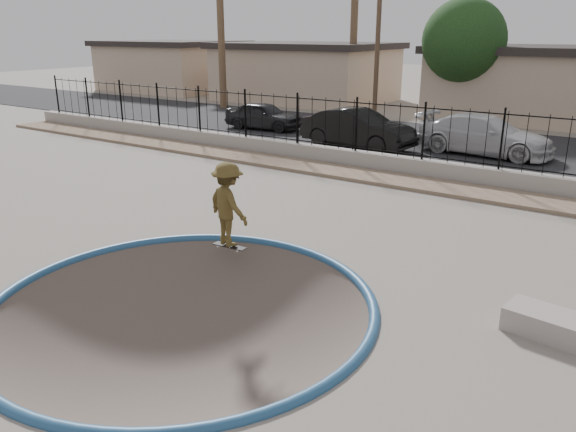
% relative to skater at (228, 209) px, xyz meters
% --- Properties ---
extents(ground, '(120.00, 120.00, 2.20)m').
position_rel_skater_xyz_m(ground, '(1.09, 10.40, -2.05)').
color(ground, slate).
rests_on(ground, ground).
extents(bowl_pit, '(6.84, 6.84, 1.80)m').
position_rel_skater_xyz_m(bowl_pit, '(1.09, -2.60, -0.95)').
color(bowl_pit, '#4E423B').
rests_on(bowl_pit, ground).
extents(coping_ring, '(7.04, 7.04, 0.20)m').
position_rel_skater_xyz_m(coping_ring, '(1.09, -2.60, -0.95)').
color(coping_ring, navy).
rests_on(coping_ring, ground).
extents(rock_strip, '(42.00, 1.60, 0.11)m').
position_rel_skater_xyz_m(rock_strip, '(1.09, 7.60, -0.89)').
color(rock_strip, '#987D64').
rests_on(rock_strip, ground).
extents(retaining_wall, '(42.00, 0.45, 0.60)m').
position_rel_skater_xyz_m(retaining_wall, '(1.09, 8.70, -0.65)').
color(retaining_wall, gray).
rests_on(retaining_wall, ground).
extents(fence, '(40.00, 0.04, 1.80)m').
position_rel_skater_xyz_m(fence, '(1.09, 8.70, 0.55)').
color(fence, black).
rests_on(fence, retaining_wall).
extents(street, '(90.00, 8.00, 0.04)m').
position_rel_skater_xyz_m(street, '(1.09, 15.40, -0.93)').
color(street, black).
rests_on(street, ground).
extents(house_west_far, '(10.60, 8.60, 3.90)m').
position_rel_skater_xyz_m(house_west_far, '(-26.91, 24.90, 1.03)').
color(house_west_far, tan).
rests_on(house_west_far, ground).
extents(house_west, '(11.60, 8.60, 3.90)m').
position_rel_skater_xyz_m(house_west, '(-13.91, 24.90, 1.03)').
color(house_west, tan).
rests_on(house_west, ground).
extents(house_center, '(10.60, 8.60, 3.90)m').
position_rel_skater_xyz_m(house_center, '(1.09, 24.90, 1.03)').
color(house_center, tan).
rests_on(house_center, ground).
extents(utility_pole_left, '(1.70, 0.24, 9.00)m').
position_rel_skater_xyz_m(utility_pole_left, '(-4.91, 17.40, 3.75)').
color(utility_pole_left, '#473323').
rests_on(utility_pole_left, ground).
extents(street_tree_left, '(4.32, 4.32, 6.36)m').
position_rel_skater_xyz_m(street_tree_left, '(-1.91, 21.40, 3.24)').
color(street_tree_left, '#473323').
rests_on(street_tree_left, ground).
extents(skater, '(1.37, 1.00, 1.90)m').
position_rel_skater_xyz_m(skater, '(0.00, 0.00, 0.00)').
color(skater, brown).
rests_on(skater, ground).
extents(skateboard, '(0.83, 0.25, 0.07)m').
position_rel_skater_xyz_m(skateboard, '(-0.00, 0.00, -0.89)').
color(skateboard, black).
rests_on(skateboard, ground).
extents(concrete_ledge, '(1.68, 0.90, 0.40)m').
position_rel_skater_xyz_m(concrete_ledge, '(6.85, -0.03, -0.75)').
color(concrete_ledge, gray).
rests_on(concrete_ledge, ground).
extents(car_a, '(4.06, 1.98, 1.33)m').
position_rel_skater_xyz_m(car_a, '(-8.90, 13.28, -0.24)').
color(car_a, black).
rests_on(car_a, street).
extents(car_b, '(4.92, 2.02, 1.58)m').
position_rel_skater_xyz_m(car_b, '(-2.94, 11.80, -0.12)').
color(car_b, black).
rests_on(car_b, street).
extents(car_c, '(5.38, 2.47, 1.52)m').
position_rel_skater_xyz_m(car_c, '(1.81, 13.40, -0.15)').
color(car_c, '#B8B8BA').
rests_on(car_c, street).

